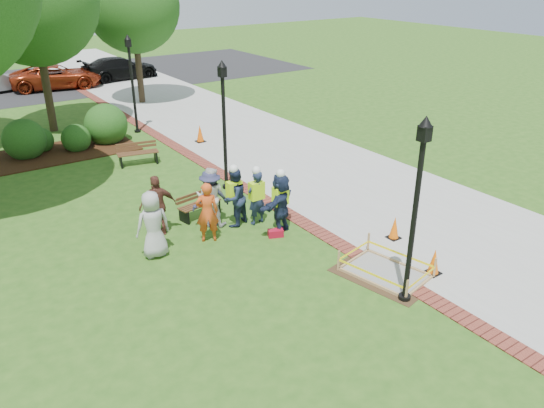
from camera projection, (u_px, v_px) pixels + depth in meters
ground at (283, 260)px, 13.63m from camera, size 100.00×100.00×0.00m
sidewalk at (243, 134)px, 23.71m from camera, size 6.00×60.00×0.02m
brick_edging at (176, 147)px, 22.02m from camera, size 0.50×60.00×0.03m
mulch_bed at (45, 155)px, 21.06m from camera, size 7.00×3.00×0.05m
parking_lot at (36, 83)px, 33.85m from camera, size 36.00×12.00×0.01m
wet_concrete_pad at (386, 266)px, 12.90m from camera, size 2.14×2.60×0.55m
bench_near at (200, 209)px, 15.88m from camera, size 1.40×0.68×0.73m
bench_far at (138, 158)px, 20.03m from camera, size 1.58×0.81×0.82m
cone_front at (434, 262)px, 12.87m from camera, size 0.35×0.35×0.69m
cone_back at (394, 228)px, 14.55m from camera, size 0.34×0.34×0.66m
cone_far at (200, 134)px, 22.51m from camera, size 0.38×0.38×0.75m
toolbox at (276, 233)px, 14.76m from camera, size 0.48×0.37×0.21m
lamp_near at (416, 199)px, 11.01m from camera, size 0.28×0.28×4.26m
lamp_mid at (224, 116)px, 17.00m from camera, size 0.28×0.28×4.26m
lamp_far at (132, 77)px, 22.99m from camera, size 0.28×0.28×4.26m
tree_right at (133, 5)px, 27.14m from camera, size 4.81×4.81×7.43m
shrub_b at (28, 157)px, 20.93m from camera, size 1.64×1.64×1.64m
shrub_c at (78, 150)px, 21.67m from camera, size 1.17×1.17×1.17m
shrub_d at (108, 142)px, 22.67m from camera, size 1.79×1.79×1.79m
shrub_e at (42, 151)px, 21.59m from camera, size 1.04×1.04×1.04m
casual_person_a at (153, 225)px, 13.47m from camera, size 0.60×0.41×1.79m
casual_person_b at (207, 212)px, 14.25m from camera, size 0.64×0.54×1.70m
casual_person_c at (211, 197)px, 15.12m from camera, size 0.66×0.65×1.76m
casual_person_d at (158, 206)px, 14.56m from camera, size 0.62×0.46×1.75m
casual_person_e at (211, 199)px, 15.10m from camera, size 0.58×0.42×1.69m
hivis_worker_a at (280, 202)px, 14.66m from camera, size 0.66×0.58×1.91m
hivis_worker_b at (257, 195)px, 15.19m from camera, size 0.56×0.40×1.78m
hivis_worker_c at (234, 196)px, 15.08m from camera, size 0.64×0.53×1.86m
parked_car_c at (58, 88)px, 32.46m from camera, size 2.95×5.14×1.58m
parked_car_d at (121, 79)px, 35.06m from camera, size 2.54×5.00×1.57m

